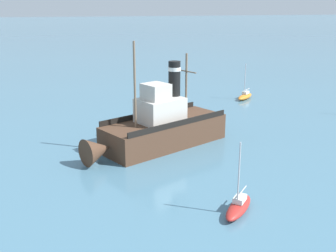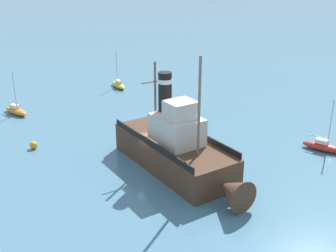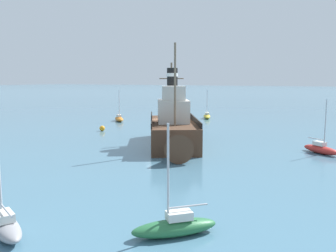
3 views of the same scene
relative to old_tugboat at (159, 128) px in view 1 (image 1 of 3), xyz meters
The scene contains 5 objects.
ground_plane 2.87m from the old_tugboat, 28.18° to the right, with size 600.00×600.00×0.00m, color #477289.
old_tugboat is the anchor object (origin of this frame).
sailboat_orange 22.49m from the old_tugboat, 41.90° to the right, with size 3.47×3.46×4.90m.
sailboat_red 13.84m from the old_tugboat, 168.58° to the right, with size 3.66×3.23×4.90m.
mooring_buoy 13.76m from the old_tugboat, 22.31° to the right, with size 0.70×0.70×0.70m, color orange.
Camera 1 is at (-38.48, 7.62, 13.26)m, focal length 45.00 mm.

